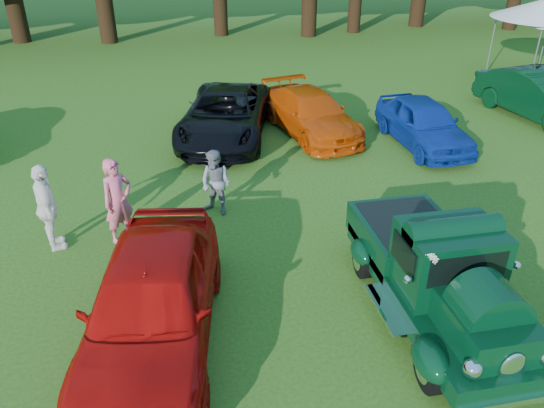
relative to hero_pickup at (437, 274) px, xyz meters
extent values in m
plane|color=#2C5113|center=(-1.67, 0.38, -0.83)|extent=(120.00, 120.00, 0.00)
cylinder|color=black|center=(-0.85, -1.64, -0.45)|extent=(0.23, 0.76, 0.76)
cylinder|color=black|center=(0.85, -1.64, -0.45)|extent=(0.23, 0.76, 0.76)
cylinder|color=black|center=(-0.85, 1.30, -0.45)|extent=(0.23, 0.76, 0.76)
cylinder|color=black|center=(0.85, 1.30, -0.45)|extent=(0.23, 0.76, 0.76)
cube|color=black|center=(0.00, -0.09, -0.29)|extent=(1.77, 4.63, 0.35)
cube|color=black|center=(0.00, -1.48, 0.12)|extent=(1.13, 1.49, 0.64)
cube|color=black|center=(0.00, -0.23, 0.47)|extent=(1.61, 1.18, 1.24)
cube|color=black|center=(0.00, -0.79, 0.68)|extent=(1.34, 0.06, 0.54)
cube|color=black|center=(0.00, 1.32, -0.01)|extent=(1.77, 2.11, 0.60)
cube|color=black|center=(0.00, 1.32, 0.28)|extent=(1.52, 1.85, 0.05)
ellipsoid|color=black|center=(-0.89, -1.64, -0.25)|extent=(0.51, 0.88, 0.51)
ellipsoid|color=black|center=(0.89, -1.64, -0.25)|extent=(0.51, 0.88, 0.51)
ellipsoid|color=black|center=(-0.92, 1.30, -0.26)|extent=(0.39, 0.74, 0.43)
ellipsoid|color=black|center=(0.92, 1.30, -0.26)|extent=(0.39, 0.74, 0.43)
ellipsoid|color=white|center=(0.00, -2.25, -0.01)|extent=(0.42, 0.13, 0.61)
sphere|color=white|center=(-0.58, -2.18, 0.06)|extent=(0.29, 0.29, 0.29)
cube|color=white|center=(0.00, -2.41, -0.48)|extent=(1.67, 0.11, 0.11)
cube|color=white|center=(0.00, 2.38, -0.42)|extent=(1.67, 0.11, 0.11)
imported|color=#AB0A07|center=(-4.93, 0.22, 0.03)|extent=(2.84, 5.33, 1.72)
imported|color=black|center=(-2.63, 9.27, -0.07)|extent=(3.94, 5.98, 1.53)
imported|color=#C34106|center=(0.14, 9.06, -0.15)|extent=(2.80, 4.99, 1.37)
imported|color=navy|center=(3.29, 7.43, -0.11)|extent=(1.85, 4.28, 1.44)
imported|color=black|center=(8.37, 8.92, -0.01)|extent=(2.57, 5.20, 1.64)
imported|color=#DD5B74|center=(-5.64, 3.63, 0.14)|extent=(0.85, 0.80, 1.95)
imported|color=slate|center=(-3.45, 4.39, -0.02)|extent=(1.00, 0.98, 1.62)
imported|color=white|center=(-7.08, 3.58, 0.15)|extent=(0.81, 1.24, 1.96)
cylinder|color=slate|center=(10.02, 11.81, 0.41)|extent=(0.06, 0.06, 2.47)
cylinder|color=slate|center=(9.81, 14.58, 0.41)|extent=(0.06, 0.06, 2.47)
cylinder|color=slate|center=(12.59, 14.79, 0.41)|extent=(0.06, 0.06, 2.47)
camera|label=1|loc=(-4.35, -6.85, 5.61)|focal=35.00mm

